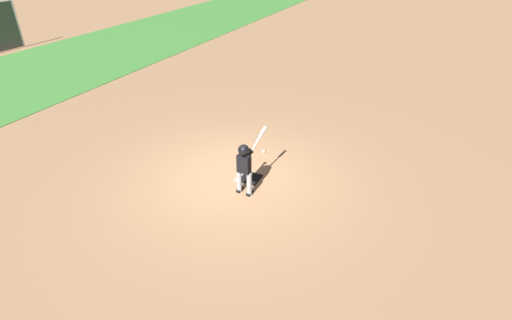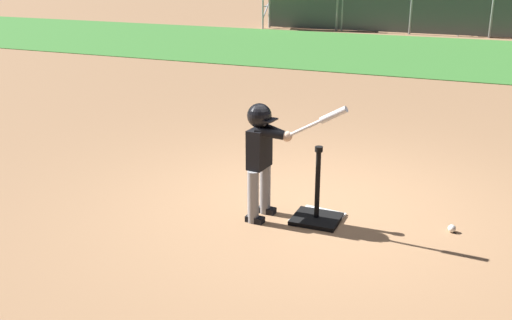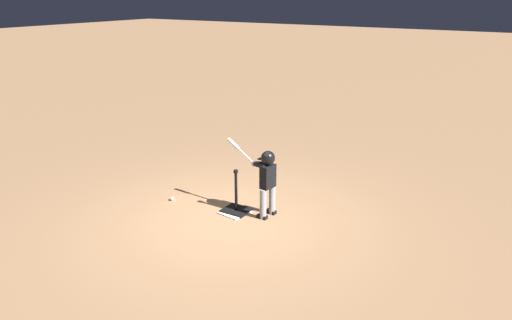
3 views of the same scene
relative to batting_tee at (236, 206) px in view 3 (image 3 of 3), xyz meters
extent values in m
plane|color=#99704C|center=(-0.11, 0.36, -0.10)|extent=(90.00, 90.00, 0.00)
cube|color=white|center=(0.00, 0.06, -0.09)|extent=(0.49, 0.49, 0.02)
cube|color=black|center=(0.00, 0.00, -0.08)|extent=(0.45, 0.41, 0.04)
cylinder|color=black|center=(0.00, 0.00, 0.28)|extent=(0.05, 0.05, 0.68)
cylinder|color=black|center=(0.00, 0.00, 0.64)|extent=(0.08, 0.08, 0.05)
cylinder|color=gray|center=(-0.54, 0.00, 0.16)|extent=(0.12, 0.12, 0.53)
cube|color=black|center=(-0.52, -0.01, -0.07)|extent=(0.19, 0.11, 0.06)
cylinder|color=gray|center=(-0.57, -0.25, 0.16)|extent=(0.12, 0.12, 0.53)
cube|color=black|center=(-0.55, -0.26, -0.07)|extent=(0.19, 0.11, 0.06)
cube|color=black|center=(-0.55, -0.13, 0.62)|extent=(0.18, 0.29, 0.39)
sphere|color=#DBB293|center=(-0.55, -0.13, 0.93)|extent=(0.20, 0.20, 0.20)
sphere|color=black|center=(-0.55, -0.13, 0.94)|extent=(0.24, 0.24, 0.24)
cube|color=black|center=(-0.46, -0.14, 0.91)|extent=(0.14, 0.19, 0.01)
cylinder|color=black|center=(-0.40, -0.10, 0.80)|extent=(0.32, 0.20, 0.11)
cylinder|color=black|center=(-0.41, -0.19, 0.80)|extent=(0.32, 0.14, 0.11)
sphere|color=#DBB293|center=(-0.26, -0.16, 0.78)|extent=(0.10, 0.10, 0.10)
cylinder|color=silver|center=(0.01, -0.19, 0.94)|extent=(0.56, 0.09, 0.35)
cylinder|color=silver|center=(0.18, -0.21, 1.04)|extent=(0.27, 0.09, 0.19)
cylinder|color=black|center=(-0.28, -0.16, 0.77)|extent=(0.04, 0.05, 0.05)
sphere|color=white|center=(1.26, 0.24, -0.07)|extent=(0.07, 0.07, 0.07)
camera|label=1|loc=(-6.82, -3.35, 4.76)|focal=28.00mm
camera|label=2|loc=(1.47, -5.20, 2.38)|focal=42.00mm
camera|label=3|loc=(-4.50, 6.50, 3.54)|focal=35.00mm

